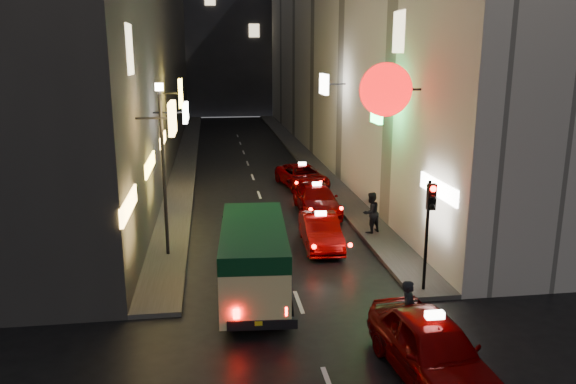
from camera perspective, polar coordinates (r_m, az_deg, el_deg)
name	(u,v)px	position (r m, az deg, el deg)	size (l,w,h in m)	color
building_left	(126,29)	(41.49, -16.17, 15.60)	(7.53, 52.05, 18.00)	#32302E
building_right	(353,30)	(42.45, 6.64, 15.99)	(8.24, 52.00, 18.00)	beige
building_far	(227,24)	(73.23, -6.25, 16.64)	(30.00, 10.00, 22.00)	#333338
sidewalk_left	(187,156)	(41.77, -10.25, 3.60)	(1.50, 52.00, 0.15)	#4A4845
sidewalk_right	(301,153)	(42.28, 1.36, 3.94)	(1.50, 52.00, 0.15)	#4A4845
minibus	(254,253)	(17.16, -3.51, -6.21)	(2.27, 5.57, 2.35)	#ECE393
taxi_near	(433,344)	(13.76, 14.49, -14.70)	(2.80, 5.76, 1.94)	#690001
taxi_second	(321,229)	(21.94, 3.33, -3.73)	(2.09, 4.72, 1.65)	#690001
taxi_third	(317,197)	(26.60, 2.93, -0.50)	(2.04, 4.85, 1.71)	#690001
taxi_far	(302,174)	(31.68, 1.45, 1.80)	(2.68, 4.91, 1.65)	#690001
pedestrian_crossing	(409,307)	(15.26, 12.16, -11.34)	(0.62, 0.40, 1.89)	black
pedestrian_sidewalk	(371,210)	(23.34, 8.42, -1.81)	(0.73, 0.45, 1.93)	black
traffic_light	(430,213)	(17.51, 14.20, -2.06)	(0.26, 0.43, 3.50)	black
lamp_post	(163,159)	(20.49, -12.58, 3.30)	(0.28, 0.28, 6.22)	black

